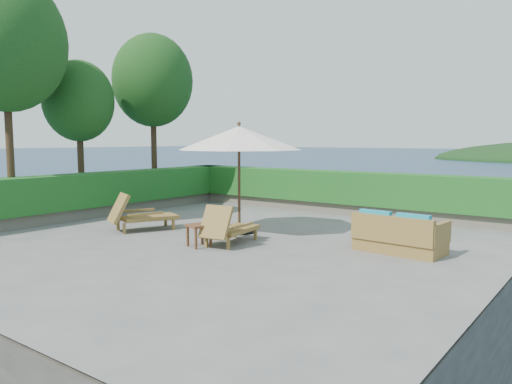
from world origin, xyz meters
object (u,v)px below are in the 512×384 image
Objects in this scene: patio_umbrella at (239,139)px; lounge_left at (140,215)px; side_table at (199,228)px; wicker_loveseat at (399,236)px; lounge_right at (228,227)px.

patio_umbrella reaches higher than lounge_left.
side_table is at bearing -79.61° from patio_umbrella.
wicker_loveseat is at bearing 37.31° from lounge_left.
patio_umbrella is at bearing 100.39° from side_table.
patio_umbrella reaches higher than side_table.
side_table is (-0.37, -0.56, 0.02)m from lounge_right.
lounge_right reaches higher than wicker_loveseat.
wicker_loveseat is (4.09, 0.23, -2.03)m from patio_umbrella.
wicker_loveseat is (6.36, 1.55, -0.08)m from lounge_left.
lounge_left is at bearing 168.54° from side_table.
lounge_left is 2.66m from side_table.
patio_umbrella reaches higher than lounge_right.
lounge_left reaches higher than side_table.
wicker_loveseat is at bearing 15.98° from lounge_right.
lounge_right reaches higher than side_table.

